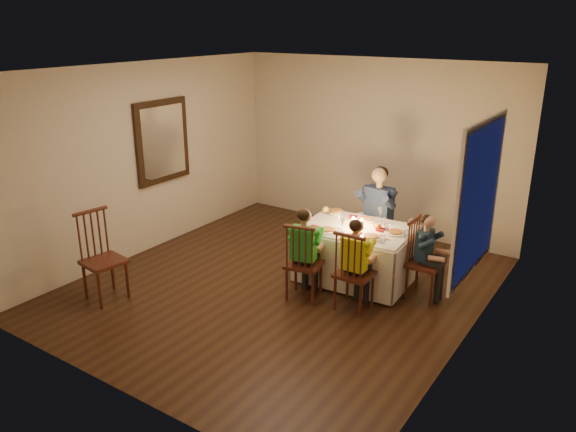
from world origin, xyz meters
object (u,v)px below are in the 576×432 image
Objects in this scene: chair_end at (422,297)px; child_yellow at (353,308)px; dining_table at (357,243)px; chair_extra at (108,298)px; chair_adult at (375,258)px; child_teal at (422,297)px; chair_near_right at (353,308)px; child_green at (304,297)px; chair_near_left at (304,297)px; serving_bowl at (336,213)px; adult at (375,258)px.

chair_end is 0.90m from child_yellow.
dining_table reaches higher than chair_extra.
chair_adult is 1.48m from child_yellow.
chair_near_right is at bearing 141.74° from child_teal.
dining_table reaches higher than child_green.
chair_near_left is 1.41m from child_teal.
chair_adult is 1.48m from chair_near_right.
dining_table reaches higher than chair_end.
serving_bowl reaches higher than child_teal.
child_teal is at bearing -128.87° from child_yellow.
serving_bowl reaches higher than child_green.
adult is 1.48m from child_yellow.
chair_adult is at bearing 53.51° from chair_end.
chair_extra reaches higher than chair_near_right.
adult is (-0.41, 1.42, 0.00)m from chair_near_right.
chair_adult is at bearing 53.51° from child_teal.
chair_adult and chair_near_left have the same top height.
chair_end is 0.74× the size of adult.
child_yellow is (0.41, -1.42, 0.00)m from chair_adult.
serving_bowl reaches higher than dining_table.
dining_table is 1.32× the size of chair_extra.
adult is (2.11, 2.82, 0.00)m from chair_extra.
chair_adult is at bearing -110.51° from child_green.
chair_end is at bearing -32.15° from chair_adult.
chair_near_left is at bearing -26.81° from child_green.
chair_extra is (-2.19, -2.08, -0.50)m from dining_table.
chair_adult is 1.00× the size of chair_near_left.
chair_near_left is 1.00× the size of chair_end.
serving_bowl is (-0.45, 0.26, 0.23)m from dining_table.
chair_extra is (-2.51, -1.40, 0.00)m from chair_near_right.
chair_adult is 0.93× the size of child_teal.
chair_extra is 0.99× the size of child_yellow.
chair_near_left is 4.83× the size of serving_bowl.
adult is 1.26× the size of child_teal.
dining_table is at bearing 91.79° from child_teal.
serving_bowl is at bearing -50.77° from chair_near_right.
adult is at bearing -110.51° from child_green.
adult is at bearing 0.00° from chair_adult.
chair_adult is 0.90× the size of chair_extra.
child_green is 0.62m from child_yellow.
child_green is at bearing 124.18° from child_teal.
chair_end is (0.96, -0.72, 0.00)m from chair_adult.
chair_adult is at bearing 52.15° from serving_bowl.
serving_bowl reaches higher than chair_adult.
child_yellow reaches higher than chair_near_left.
child_yellow is (0.00, 0.00, 0.00)m from chair_near_right.
child_green is at bearing 124.18° from chair_end.
chair_near_right is 1.00× the size of chair_end.
child_green is 1.08× the size of child_teal.
child_teal is at bearing 0.00° from chair_end.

